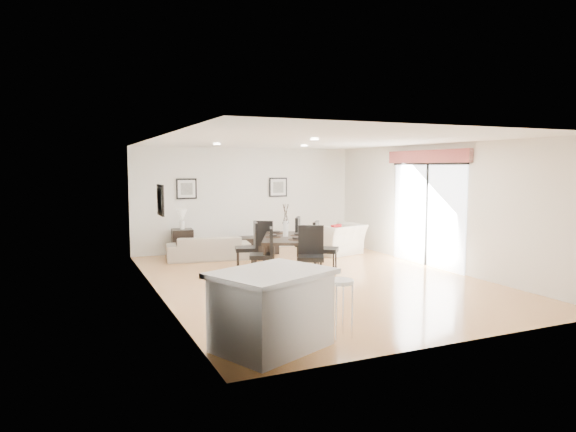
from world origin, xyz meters
name	(u,v)px	position (x,y,z in m)	size (l,w,h in m)	color
ground	(314,279)	(0.00, 0.00, 0.00)	(8.00, 8.00, 0.00)	tan
wall_back	(246,199)	(0.00, 4.00, 1.35)	(6.00, 0.04, 2.70)	white
wall_front	(460,236)	(0.00, -4.00, 1.35)	(6.00, 0.04, 2.70)	white
wall_left	(157,217)	(-3.00, 0.00, 1.35)	(0.04, 8.00, 2.70)	white
wall_right	(437,206)	(3.00, 0.00, 1.35)	(0.04, 8.00, 2.70)	white
ceiling	(314,141)	(0.00, 0.00, 2.70)	(6.00, 8.00, 0.02)	white
sofa	(208,248)	(-1.34, 2.93, 0.28)	(1.94, 0.76, 0.57)	gray
armchair	(338,239)	(1.86, 2.37, 0.38)	(1.17, 1.02, 0.76)	beige
courtyard_plant_a	(534,248)	(5.59, -0.33, 0.30)	(0.55, 0.47, 0.61)	#325825
courtyard_plant_b	(491,238)	(5.80, 1.19, 0.35)	(0.39, 0.39, 0.70)	#325825
dining_table	(286,240)	(-0.21, 0.90, 0.67)	(1.57, 2.00, 0.75)	black
dining_chair_wnear	(266,250)	(-0.85, 0.42, 0.57)	(0.59, 0.59, 1.01)	black
dining_chair_wfar	(251,244)	(-0.84, 1.33, 0.58)	(0.57, 0.57, 1.03)	black
dining_chair_enear	(321,244)	(0.43, 0.51, 0.60)	(0.67, 0.67, 1.07)	black
dining_chair_efar	(303,238)	(0.43, 1.40, 0.60)	(0.67, 0.67, 1.08)	black
dining_chair_head	(311,251)	(-0.17, -0.21, 0.61)	(0.65, 0.65, 1.08)	black
dining_chair_foot	(264,239)	(-0.26, 2.03, 0.55)	(0.61, 0.61, 0.98)	black
vase	(286,223)	(-0.21, 0.90, 1.03)	(0.89, 1.37, 0.69)	white
coffee_table	(257,245)	(0.03, 3.33, 0.21)	(1.05, 0.63, 0.42)	black
side_table	(182,243)	(-1.80, 3.65, 0.34)	(0.50, 0.50, 0.67)	black
table_lamp	(182,216)	(-1.80, 3.65, 0.99)	(0.26, 0.26, 0.49)	white
cushion	(336,231)	(1.75, 2.26, 0.60)	(0.33, 0.10, 0.33)	maroon
kitchen_island	(272,309)	(-2.19, -3.23, 0.48)	(1.68, 1.51, 0.96)	white
bar_stool	(340,288)	(-1.25, -3.23, 0.66)	(0.35, 0.35, 0.76)	white
framed_print_back_left	(186,189)	(-1.60, 3.97, 1.65)	(0.52, 0.04, 0.52)	black
framed_print_back_right	(278,187)	(0.90, 3.97, 1.65)	(0.52, 0.04, 0.52)	black
framed_print_left_wall	(160,200)	(-2.97, -0.20, 1.65)	(0.04, 0.52, 0.52)	black
sliding_door	(427,191)	(2.96, 0.30, 1.66)	(0.12, 2.70, 2.57)	white
courtyard	(512,216)	(6.16, 0.87, 0.92)	(6.00, 6.00, 2.00)	gray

